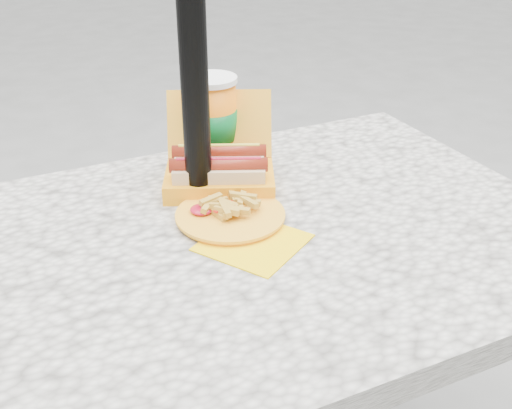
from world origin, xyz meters
name	(u,v)px	position (x,y,z in m)	size (l,w,h in m)	color
picnic_table	(235,289)	(0.00, 0.00, 0.64)	(1.20, 0.80, 0.75)	beige
umbrella_pole	(191,13)	(0.00, 0.16, 1.10)	(0.05, 0.05, 2.20)	black
hotdog_box	(219,170)	(0.05, 0.19, 0.79)	(0.27, 0.26, 0.16)	gold
fries_plate	(231,216)	(0.02, 0.05, 0.76)	(0.21, 0.30, 0.04)	yellow
soda_cup	(213,123)	(0.08, 0.28, 0.85)	(0.10, 0.10, 0.20)	orange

